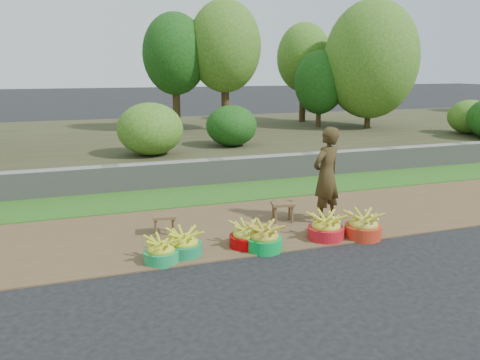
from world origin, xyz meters
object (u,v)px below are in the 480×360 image
object	(u,v)px
basin_c	(247,236)
basin_d	(264,238)
basin_e	(326,228)
vendor_woman	(326,175)
stool_left	(164,219)
stool_right	(283,206)
basin_b	(184,244)
basin_f	(363,226)
basin_a	(161,251)

from	to	relation	value
basin_c	basin_d	size ratio (longest dim) A/B	0.96
basin_e	vendor_woman	xyz separation A→B (m)	(0.37, 0.70, 0.62)
basin_c	stool_left	bearing A→B (deg)	139.86
basin_c	stool_left	world-z (taller)	basin_c
basin_c	stool_right	distance (m)	1.26
stool_right	basin_b	bearing A→B (deg)	-155.00
basin_b	vendor_woman	xyz separation A→B (m)	(2.48, 0.62, 0.63)
basin_c	basin_d	xyz separation A→B (m)	(0.19, -0.18, 0.01)
basin_f	stool_left	distance (m)	2.98
vendor_woman	basin_f	bearing A→B (deg)	80.46
basin_d	stool_left	world-z (taller)	basin_d
basin_a	basin_f	distance (m)	3.00
basin_e	stool_left	xyz separation A→B (m)	(-2.22, 0.95, 0.08)
basin_d	basin_f	world-z (taller)	basin_f
basin_d	basin_c	bearing A→B (deg)	136.90
basin_c	stool_right	bearing A→B (deg)	42.09
stool_right	vendor_woman	world-z (taller)	vendor_woman
basin_d	basin_e	world-z (taller)	basin_e
basin_e	stool_right	world-z (taller)	basin_e
basin_b	basin_e	world-z (taller)	basin_e
basin_b	stool_right	distance (m)	2.02
basin_e	vendor_woman	distance (m)	1.00
stool_left	stool_right	distance (m)	1.94
basin_d	stool_right	size ratio (longest dim) A/B	1.26
stool_right	basin_f	bearing A→B (deg)	-51.24
basin_c	basin_b	bearing A→B (deg)	-178.99
basin_c	basin_f	world-z (taller)	basin_f
basin_d	basin_f	size ratio (longest dim) A/B	0.95
basin_d	vendor_woman	distance (m)	1.71
basin_b	basin_f	size ratio (longest dim) A/B	0.91
basin_d	basin_b	bearing A→B (deg)	171.56
basin_d	stool_left	size ratio (longest dim) A/B	1.39
basin_c	basin_f	bearing A→B (deg)	-6.71
basin_f	vendor_woman	world-z (taller)	vendor_woman
stool_left	basin_c	bearing A→B (deg)	-40.14
basin_e	stool_right	bearing A→B (deg)	106.59
basin_c	basin_f	size ratio (longest dim) A/B	0.91
basin_a	basin_d	size ratio (longest dim) A/B	0.90
basin_b	basin_d	world-z (taller)	basin_d
basin_b	stool_right	xyz separation A→B (m)	(1.83, 0.85, 0.11)
basin_c	basin_f	distance (m)	1.78
basin_f	stool_left	xyz separation A→B (m)	(-2.78, 1.06, 0.08)
stool_right	vendor_woman	xyz separation A→B (m)	(0.65, -0.24, 0.52)
basin_c	stool_right	size ratio (longest dim) A/B	1.20
basin_a	basin_e	xyz separation A→B (m)	(2.44, 0.05, 0.02)
basin_e	basin_f	size ratio (longest dim) A/B	0.98
basin_b	stool_right	world-z (taller)	basin_b
basin_d	basin_f	bearing A→B (deg)	-1.08
basin_a	basin_f	size ratio (longest dim) A/B	0.86
basin_b	basin_f	distance (m)	2.68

